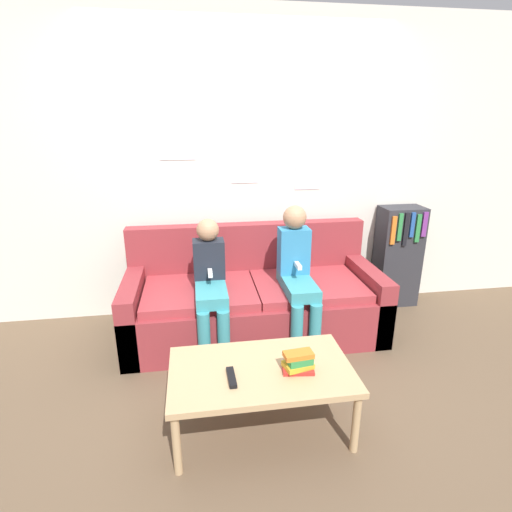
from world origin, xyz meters
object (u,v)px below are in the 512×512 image
at_px(coffee_table, 261,374).
at_px(person_right, 297,270).
at_px(couch, 253,301).
at_px(bookshelf, 397,256).
at_px(tv_remote, 232,377).
at_px(person_left, 210,281).

bearing_deg(coffee_table, person_right, 64.53).
xyz_separation_m(couch, bookshelf, (1.45, 0.34, 0.20)).
height_order(couch, tv_remote, couch).
height_order(person_right, tv_remote, person_right).
distance_m(person_right, tv_remote, 1.19).
height_order(couch, person_right, person_right).
distance_m(coffee_table, person_left, 0.97).
xyz_separation_m(coffee_table, person_right, (0.44, 0.93, 0.25)).
distance_m(couch, person_left, 0.51).
relative_size(couch, person_left, 2.03).
bearing_deg(person_right, couch, 147.34).
height_order(person_left, person_right, person_right).
distance_m(coffee_table, tv_remote, 0.19).
xyz_separation_m(coffee_table, person_left, (-0.23, 0.91, 0.21)).
distance_m(couch, bookshelf, 1.50).
bearing_deg(person_left, person_right, 1.16).
relative_size(couch, bookshelf, 2.16).
bearing_deg(person_right, coffee_table, -115.47).
bearing_deg(bookshelf, couch, -166.79).
bearing_deg(couch, coffee_table, -96.36).
distance_m(couch, coffee_table, 1.14).
distance_m(tv_remote, bookshelf, 2.33).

